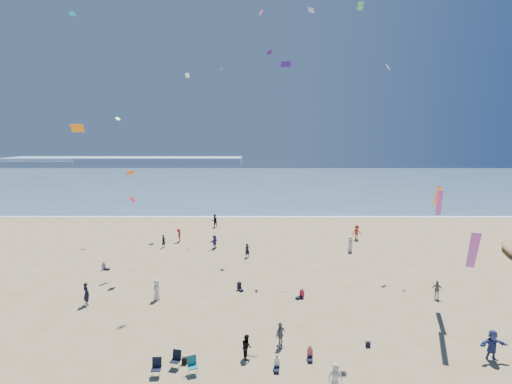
{
  "coord_description": "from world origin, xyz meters",
  "views": [
    {
      "loc": [
        2.03,
        -19.18,
        13.23
      ],
      "look_at": [
        2.0,
        8.0,
        9.4
      ],
      "focal_mm": 28.0,
      "sensor_mm": 36.0,
      "label": 1
    }
  ],
  "objects": [
    {
      "name": "kites_aloft",
      "position": [
        8.07,
        13.57,
        14.8
      ],
      "size": [
        43.71,
        44.59,
        28.28
      ],
      "color": "orange",
      "rests_on": "ground"
    },
    {
      "name": "chair_cluster",
      "position": [
        -2.56,
        1.61,
        0.5
      ],
      "size": [
        2.7,
        1.48,
        1.0
      ],
      "color": "black",
      "rests_on": "ground"
    },
    {
      "name": "headland_near",
      "position": [
        -100.0,
        165.0,
        1.0
      ],
      "size": [
        40.0,
        14.0,
        2.0
      ],
      "primitive_type": "cube",
      "color": "#7A8EA8",
      "rests_on": "ground"
    },
    {
      "name": "black_backpack",
      "position": [
        -2.18,
        2.53,
        0.19
      ],
      "size": [
        0.3,
        0.22,
        0.38
      ],
      "primitive_type": "cube",
      "color": "black",
      "rests_on": "ground"
    },
    {
      "name": "standing_flyers",
      "position": [
        3.97,
        17.84,
        0.86
      ],
      "size": [
        29.09,
        46.4,
        1.91
      ],
      "color": "gray",
      "rests_on": "ground"
    },
    {
      "name": "seated_group",
      "position": [
        0.32,
        10.1,
        0.42
      ],
      "size": [
        19.95,
        17.8,
        0.84
      ],
      "color": "white",
      "rests_on": "ground"
    },
    {
      "name": "navy_bag",
      "position": [
        9.1,
        4.44,
        0.17
      ],
      "size": [
        0.28,
        0.18,
        0.34
      ],
      "primitive_type": "cube",
      "color": "black",
      "rests_on": "ground"
    },
    {
      "name": "ocean",
      "position": [
        0.0,
        95.0,
        0.03
      ],
      "size": [
        220.0,
        100.0,
        0.06
      ],
      "primitive_type": "cube",
      "color": "#476B84",
      "rests_on": "ground"
    },
    {
      "name": "surf_line",
      "position": [
        0.0,
        45.0,
        0.04
      ],
      "size": [
        220.0,
        1.2,
        0.08
      ],
      "primitive_type": "cube",
      "color": "white",
      "rests_on": "ground"
    },
    {
      "name": "headland_far",
      "position": [
        -60.0,
        170.0,
        1.6
      ],
      "size": [
        110.0,
        20.0,
        3.2
      ],
      "primitive_type": "cube",
      "color": "#7A8EA8",
      "rests_on": "ground"
    }
  ]
}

